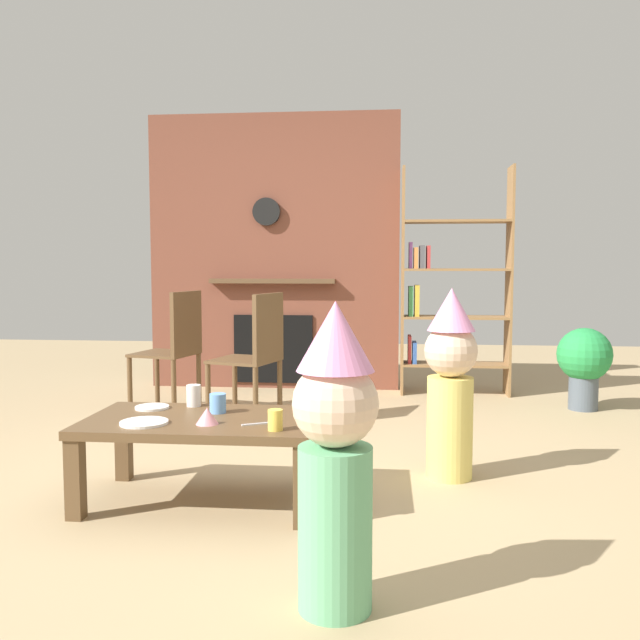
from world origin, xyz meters
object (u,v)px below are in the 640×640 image
paper_plate_rear (144,422)px  dining_chair_middle (256,351)px  child_with_cone_hat (335,449)px  dining_chair_left (175,345)px  coffee_table (204,431)px  paper_cup_near_left (194,396)px  child_in_pink (450,378)px  paper_cup_near_right (218,403)px  potted_plant_tall (584,360)px  paper_plate_front (152,407)px  bookshelf (447,288)px  birthday_cake_slice (207,416)px  paper_cup_center (275,420)px

paper_plate_rear → dining_chair_middle: (0.19, 1.64, 0.11)m
child_with_cone_hat → dining_chair_left: 3.03m
coffee_table → dining_chair_middle: (-0.04, 1.50, 0.18)m
paper_cup_near_left → child_in_pink: bearing=9.7°
paper_cup_near_left → paper_cup_near_right: size_ratio=1.16×
potted_plant_tall → paper_plate_front: bearing=-142.0°
dining_chair_left → potted_plant_tall: (3.01, 0.44, -0.14)m
coffee_table → paper_cup_near_right: paper_cup_near_right is taller
dining_chair_middle → paper_cup_near_right: bearing=110.4°
coffee_table → child_with_cone_hat: 1.16m
bookshelf → coffee_table: bookshelf is taller
paper_plate_front → birthday_cake_slice: (0.35, -0.29, 0.03)m
bookshelf → paper_plate_front: 3.11m
paper_plate_rear → birthday_cake_slice: birthday_cake_slice is taller
dining_chair_left → potted_plant_tall: bearing=-158.7°
bookshelf → paper_cup_near_left: size_ratio=17.86×
paper_plate_front → child_with_cone_hat: bearing=-48.2°
paper_cup_center → birthday_cake_slice: bearing=165.6°
birthday_cake_slice → child_in_pink: size_ratio=0.10×
bookshelf → potted_plant_tall: bearing=-29.5°
coffee_table → dining_chair_middle: dining_chair_middle is taller
coffee_table → child_with_cone_hat: bearing=-53.8°
paper_plate_rear → dining_chair_middle: 1.65m
dining_chair_middle → paper_plate_front: bearing=95.8°
child_in_pink → dining_chair_left: child_in_pink is taller
paper_cup_near_left → child_in_pink: child_in_pink is taller
birthday_cake_slice → paper_plate_front: bearing=140.4°
paper_plate_rear → birthday_cake_slice: size_ratio=2.11×
paper_plate_front → child_in_pink: bearing=11.3°
paper_cup_near_left → dining_chair_left: 1.64m
birthday_cake_slice → child_in_pink: child_in_pink is taller
child_in_pink → potted_plant_tall: bearing=-145.2°
bookshelf → child_with_cone_hat: 3.77m
paper_plate_front → child_in_pink: child_in_pink is taller
birthday_cake_slice → potted_plant_tall: 3.26m
paper_plate_rear → potted_plant_tall: potted_plant_tall is taller
dining_chair_left → dining_chair_middle: (0.65, -0.28, 0.00)m
paper_cup_center → birthday_cake_slice: 0.33m
paper_cup_near_left → paper_plate_rear: 0.41m
paper_cup_near_right → paper_plate_front: size_ratio=0.56×
paper_plate_rear → birthday_cake_slice: (0.28, 0.02, 0.03)m
birthday_cake_slice → child_in_pink: (1.11, 0.58, 0.09)m
paper_cup_near_left → dining_chair_middle: dining_chair_middle is taller
potted_plant_tall → birthday_cake_slice: bearing=-134.1°
paper_cup_center → paper_plate_rear: size_ratio=0.42×
dining_chair_left → dining_chair_middle: 0.71m
paper_plate_front → paper_plate_rear: size_ratio=0.77×
dining_chair_middle → potted_plant_tall: bearing=-146.0°
paper_plate_front → dining_chair_middle: dining_chair_middle is taller
bookshelf → dining_chair_middle: bookshelf is taller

